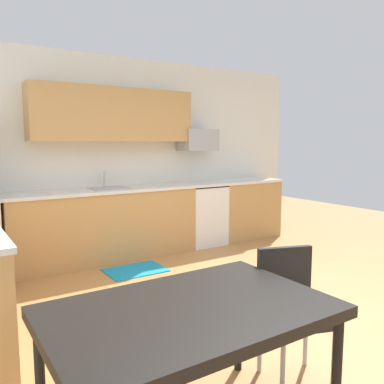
# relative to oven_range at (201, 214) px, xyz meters

# --- Properties ---
(ground_plane) EXTENTS (12.00, 12.00, 0.00)m
(ground_plane) POSITION_rel_oven_range_xyz_m (-1.01, -2.30, -0.46)
(ground_plane) COLOR #B77F47
(wall_back) EXTENTS (5.80, 0.10, 2.70)m
(wall_back) POSITION_rel_oven_range_xyz_m (-1.01, 0.35, 0.90)
(wall_back) COLOR silver
(wall_back) RESTS_ON ground
(cabinet_run_back) EXTENTS (2.46, 0.60, 0.90)m
(cabinet_run_back) POSITION_rel_oven_range_xyz_m (-1.53, -0.00, -0.01)
(cabinet_run_back) COLOR tan
(cabinet_run_back) RESTS_ON ground
(cabinet_run_back_right) EXTENTS (1.09, 0.60, 0.90)m
(cabinet_run_back_right) POSITION_rel_oven_range_xyz_m (0.84, -0.00, -0.01)
(cabinet_run_back_right) COLOR tan
(cabinet_run_back_right) RESTS_ON ground
(countertop_back) EXTENTS (4.80, 0.64, 0.04)m
(countertop_back) POSITION_rel_oven_range_xyz_m (-1.01, -0.00, 0.46)
(countertop_back) COLOR silver
(countertop_back) RESTS_ON cabinet_run_back
(upper_cabinets_back) EXTENTS (2.20, 0.34, 0.70)m
(upper_cabinets_back) POSITION_rel_oven_range_xyz_m (-1.31, 0.13, 1.44)
(upper_cabinets_back) COLOR tan
(oven_range) EXTENTS (0.60, 0.60, 0.91)m
(oven_range) POSITION_rel_oven_range_xyz_m (0.00, 0.00, 0.00)
(oven_range) COLOR white
(oven_range) RESTS_ON ground
(microwave) EXTENTS (0.54, 0.36, 0.32)m
(microwave) POSITION_rel_oven_range_xyz_m (0.00, 0.10, 1.12)
(microwave) COLOR #9EA0A5
(sink_basin) EXTENTS (0.48, 0.40, 0.14)m
(sink_basin) POSITION_rel_oven_range_xyz_m (-1.46, -0.00, 0.42)
(sink_basin) COLOR #A5A8AD
(sink_basin) RESTS_ON countertop_back
(sink_faucet) EXTENTS (0.02, 0.02, 0.24)m
(sink_faucet) POSITION_rel_oven_range_xyz_m (-1.46, 0.18, 0.58)
(sink_faucet) COLOR #B2B5BA
(sink_faucet) RESTS_ON countertop_back
(dining_table) EXTENTS (1.40, 0.90, 0.74)m
(dining_table) POSITION_rel_oven_range_xyz_m (-2.35, -3.34, 0.22)
(dining_table) COLOR black
(dining_table) RESTS_ON ground
(chair_near_table) EXTENTS (0.51, 0.51, 0.85)m
(chair_near_table) POSITION_rel_oven_range_xyz_m (-1.48, -3.20, 0.05)
(chair_near_table) COLOR black
(chair_near_table) RESTS_ON ground
(floor_mat) EXTENTS (0.70, 0.50, 0.01)m
(floor_mat) POSITION_rel_oven_range_xyz_m (-1.40, -0.65, -0.45)
(floor_mat) COLOR #198CBF
(floor_mat) RESTS_ON ground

